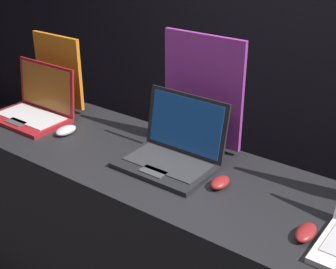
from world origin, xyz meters
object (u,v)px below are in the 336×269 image
Objects in this scene: promo_stand_front at (59,74)px; promo_stand_middle at (203,94)px; laptop_front at (35,106)px; mouse_middle at (220,183)px; laptop_middle at (173,149)px; mouse_front at (66,130)px; mouse_back at (306,232)px.

promo_stand_middle reaches higher than promo_stand_front.
mouse_middle is at bearing -0.83° from laptop_front.
laptop_middle is 3.81× the size of mouse_middle.
laptop_middle is at bearing 7.41° from mouse_front.
laptop_front is 3.48× the size of mouse_front.
laptop_middle is at bearing 169.83° from mouse_middle.
mouse_front reaches higher than mouse_middle.
promo_stand_front is at bearing -175.05° from promo_stand_middle.
mouse_middle is (0.83, 0.03, -0.00)m from mouse_front.
promo_stand_front is 3.86× the size of mouse_middle.
mouse_front is 0.29× the size of laptop_middle.
mouse_front is 0.38m from promo_stand_front.
laptop_middle is (0.84, -0.14, -0.12)m from promo_stand_front.
laptop_middle reaches higher than mouse_front.
mouse_front is 1.11× the size of mouse_middle.
mouse_front is 0.68m from promo_stand_middle.
mouse_middle is at bearing -45.78° from promo_stand_middle.
promo_stand_front is 3.45× the size of mouse_back.
mouse_middle is at bearing 2.02° from mouse_front.
promo_stand_front is at bearing 170.26° from mouse_middle.
mouse_back is (1.21, -0.07, -0.00)m from mouse_front.
mouse_middle is (1.10, -0.02, -0.04)m from laptop_front.
promo_stand_front is (0.00, 0.17, 0.13)m from laptop_front.
mouse_back is at bearing -10.99° from promo_stand_front.
promo_stand_front reaches higher than mouse_front.
mouse_back is (0.38, -0.10, -0.00)m from mouse_middle.
mouse_back is (0.64, -0.14, -0.05)m from laptop_middle.
laptop_front is at bearing -163.75° from promo_stand_middle.
promo_stand_middle is at bearing 16.25° from laptop_front.
mouse_back is at bearing -14.49° from mouse_middle.
laptop_middle is 0.26m from mouse_middle.
laptop_front reaches higher than mouse_front.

